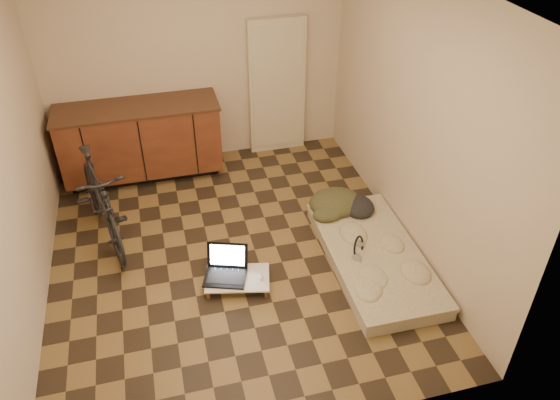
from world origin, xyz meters
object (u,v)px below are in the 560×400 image
object	(u,v)px
bicycle	(100,196)
lap_desk	(238,278)
futon	(374,257)
laptop	(226,270)

from	to	relation	value
bicycle	lap_desk	world-z (taller)	bicycle
futon	bicycle	bearing A→B (deg)	157.76
futon	lap_desk	distance (m)	1.34
bicycle	lap_desk	distance (m)	1.61
futon	laptop	distance (m)	1.44
futon	lap_desk	bearing A→B (deg)	179.58
laptop	futon	bearing A→B (deg)	15.61
futon	lap_desk	world-z (taller)	futon
bicycle	laptop	size ratio (longest dim) A/B	3.35
futon	lap_desk	xyz separation A→B (m)	(-1.34, 0.03, 0.01)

